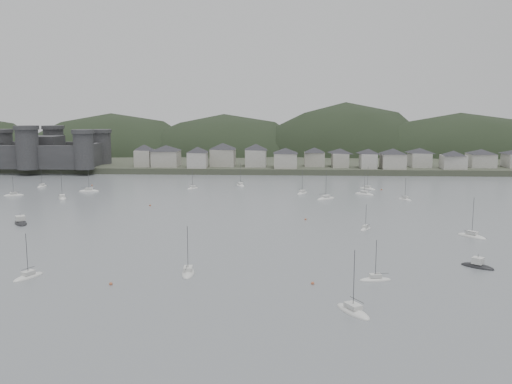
{
  "coord_description": "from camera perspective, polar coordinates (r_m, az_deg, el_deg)",
  "views": [
    {
      "loc": [
        9.51,
        -107.09,
        34.07
      ],
      "look_at": [
        0.0,
        75.0,
        6.0
      ],
      "focal_mm": 38.68,
      "sensor_mm": 36.0,
      "label": 1
    }
  ],
  "objects": [
    {
      "name": "castle",
      "position": [
        315.62,
        -21.3,
        3.96
      ],
      "size": [
        66.0,
        43.0,
        20.0
      ],
      "color": "#323235",
      "rests_on": "far_shore_land"
    },
    {
      "name": "far_shore_land",
      "position": [
        403.52,
        1.63,
        4.12
      ],
      "size": [
        900.0,
        250.0,
        3.0
      ],
      "primitive_type": "cube",
      "color": "#383D2D",
      "rests_on": "ground"
    },
    {
      "name": "mooring_buoys",
      "position": [
        166.47,
        -1.97,
        -3.01
      ],
      "size": [
        163.52,
        135.19,
        0.7
      ],
      "color": "#AE5A3A",
      "rests_on": "ground"
    },
    {
      "name": "motor_launch_near",
      "position": [
        128.75,
        21.93,
        -7.11
      ],
      "size": [
        7.22,
        6.51,
        3.73
      ],
      "rotation": [
        0.0,
        0.0,
        0.89
      ],
      "color": "black",
      "rests_on": "ground"
    },
    {
      "name": "forested_ridge",
      "position": [
        379.24,
        2.26,
        1.88
      ],
      "size": [
        851.55,
        103.94,
        102.57
      ],
      "color": "black",
      "rests_on": "ground"
    },
    {
      "name": "waterfront_town",
      "position": [
        294.42,
        11.02,
        3.64
      ],
      "size": [
        451.48,
        28.46,
        12.92
      ],
      "color": "#A3A295",
      "rests_on": "far_shore_land"
    },
    {
      "name": "moored_fleet",
      "position": [
        166.85,
        -6.29,
        -3.02
      ],
      "size": [
        252.65,
        152.45,
        13.38
      ],
      "color": "silver",
      "rests_on": "ground"
    },
    {
      "name": "ground",
      "position": [
        112.78,
        -2.01,
        -8.84
      ],
      "size": [
        900.0,
        900.0,
        0.0
      ],
      "primitive_type": "plane",
      "color": "slate",
      "rests_on": "ground"
    },
    {
      "name": "sailboat_lead",
      "position": [
        241.89,
        -1.62,
        0.69
      ],
      "size": [
        5.28,
        8.23,
        10.77
      ],
      "rotation": [
        0.0,
        0.0,
        3.53
      ],
      "color": "silver",
      "rests_on": "ground"
    },
    {
      "name": "motor_launch_far",
      "position": [
        177.42,
        -23.16,
        -2.94
      ],
      "size": [
        7.59,
        9.15,
        4.1
      ],
      "rotation": [
        0.0,
        0.0,
        3.73
      ],
      "color": "black",
      "rests_on": "ground"
    }
  ]
}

